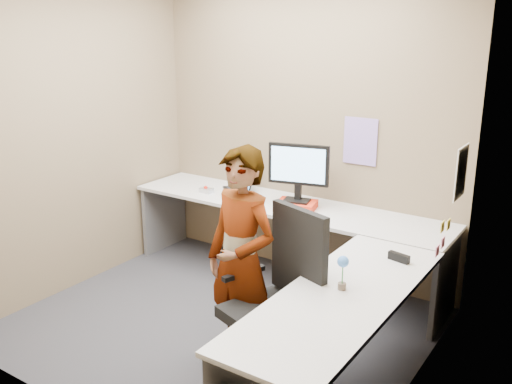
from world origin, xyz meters
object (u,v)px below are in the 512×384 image
Objects in this scene: person at (241,261)px; desk at (293,251)px; monitor at (298,168)px; office_chair at (278,317)px.

desk is at bearing 101.61° from person.
monitor is 0.45× the size of office_chair.
monitor is 1.34m from person.
office_chair is 0.43m from person.
person is (0.02, -0.72, 0.18)m from desk.
office_chair is at bearing -66.67° from desk.
monitor is 1.56m from office_chair.
person is at bearing -88.47° from desk.
person is at bearing -90.63° from monitor.
office_chair is at bearing -79.01° from monitor.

